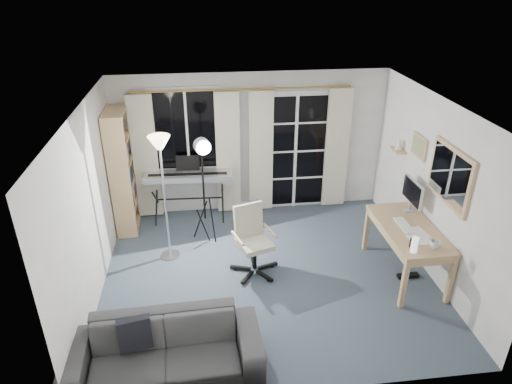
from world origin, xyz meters
TOP-DOWN VIEW (x-y plane):
  - floor at (0.00, 0.00)m, footprint 4.50×4.00m
  - window at (-1.05, 1.97)m, footprint 1.20×0.08m
  - french_door at (0.75, 1.97)m, footprint 1.32×0.09m
  - curtains at (-0.14, 1.88)m, footprint 3.60×0.07m
  - bookshelf at (-2.12, 1.63)m, footprint 0.35×0.93m
  - torchiere_lamp at (-1.38, 0.61)m, footprint 0.32×0.32m
  - keyboard_piano at (-1.07, 1.70)m, footprint 1.44×0.74m
  - studio_light at (-0.82, 0.95)m, footprint 0.37×0.38m
  - office_chair at (-0.21, 0.17)m, footprint 0.69×0.66m
  - desk at (1.88, -0.21)m, footprint 0.72×1.41m
  - monitor at (2.08, 0.24)m, footprint 0.18×0.54m
  - desk_clutter at (1.82, -0.44)m, footprint 0.43×0.85m
  - mug at (1.98, -0.71)m, footprint 0.12×0.10m
  - wall_mirror at (2.22, -0.35)m, footprint 0.04×0.94m
  - framed_print at (2.23, 0.55)m, footprint 0.03×0.42m
  - wall_shelf at (2.16, 1.05)m, footprint 0.16×0.30m
  - sofa at (-1.32, -1.55)m, footprint 2.05×0.68m

SIDE VIEW (x-z plane):
  - floor at x=0.00m, z-range -0.02..0.00m
  - sofa at x=-1.32m, z-range 0.00..0.79m
  - office_chair at x=-0.21m, z-range 0.09..1.08m
  - desk_clutter at x=1.82m, z-range 0.11..1.06m
  - desk at x=1.88m, z-range 0.28..1.03m
  - keyboard_piano at x=-1.07m, z-range 0.27..1.30m
  - mug at x=1.98m, z-range 0.75..0.87m
  - bookshelf at x=-2.12m, z-range -0.05..1.92m
  - french_door at x=0.75m, z-range -0.03..2.08m
  - monitor at x=2.08m, z-range 0.80..1.27m
  - curtains at x=-0.14m, z-range 0.03..2.16m
  - studio_light at x=-0.82m, z-range 0.53..2.27m
  - wall_shelf at x=2.16m, z-range 1.32..1.50m
  - window at x=-1.05m, z-range 0.80..2.20m
  - torchiere_lamp at x=-1.38m, z-range 0.58..2.46m
  - wall_mirror at x=2.22m, z-range 1.18..1.92m
  - framed_print at x=2.23m, z-range 1.44..1.76m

